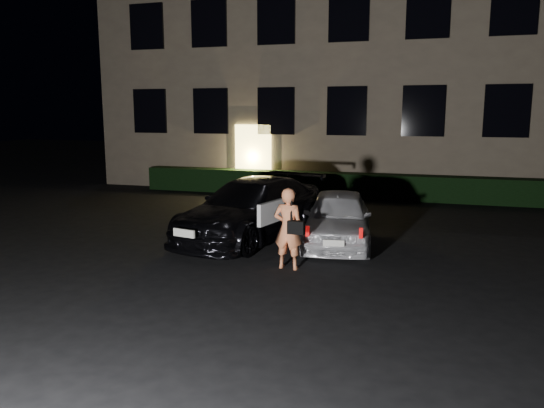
% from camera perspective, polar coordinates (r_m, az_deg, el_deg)
% --- Properties ---
extents(ground, '(80.00, 80.00, 0.00)m').
position_cam_1_polar(ground, '(9.00, -3.80, -9.43)').
color(ground, black).
rests_on(ground, ground).
extents(building, '(20.00, 8.11, 12.00)m').
position_cam_1_polar(building, '(23.31, 9.89, 17.20)').
color(building, '#6F5F4F').
rests_on(building, ground).
extents(hedge, '(15.00, 0.70, 0.85)m').
position_cam_1_polar(hedge, '(18.85, 7.64, 2.03)').
color(hedge, black).
rests_on(hedge, ground).
extents(sedan, '(3.00, 5.14, 1.40)m').
position_cam_1_polar(sedan, '(12.57, -2.19, -0.54)').
color(sedan, black).
rests_on(sedan, ground).
extents(hatch, '(1.93, 3.79, 1.24)m').
position_cam_1_polar(hatch, '(12.04, 7.08, -1.47)').
color(hatch, silver).
rests_on(hatch, ground).
extents(man, '(0.65, 0.41, 1.57)m').
position_cam_1_polar(man, '(10.07, 1.78, -2.65)').
color(man, '#FB8B57').
rests_on(man, ground).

